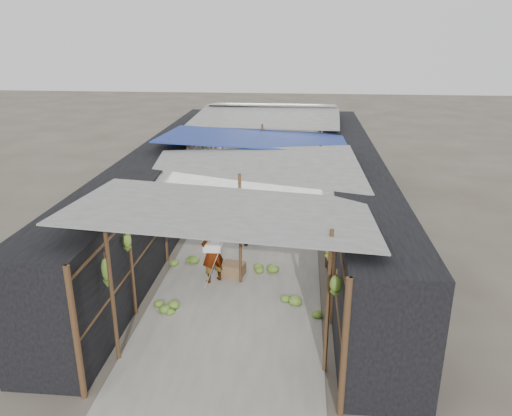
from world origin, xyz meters
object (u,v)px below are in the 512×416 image
(vendor_elderly, at_px, (213,252))
(shopper_blue, at_px, (258,213))
(crate_near, at_px, (233,270))
(black_basin, at_px, (313,215))
(vendor_seated, at_px, (300,201))

(vendor_elderly, xyz_separation_m, shopper_blue, (0.82, 2.31, 0.14))
(crate_near, xyz_separation_m, shopper_blue, (0.41, 1.97, 0.73))
(vendor_elderly, distance_m, shopper_blue, 2.46)
(crate_near, relative_size, black_basin, 0.77)
(vendor_seated, bearing_deg, crate_near, -42.08)
(vendor_elderly, bearing_deg, shopper_blue, -147.75)
(vendor_elderly, bearing_deg, black_basin, -156.36)
(vendor_seated, bearing_deg, shopper_blue, -48.87)
(black_basin, height_order, vendor_seated, vendor_seated)
(black_basin, distance_m, shopper_blue, 2.65)
(shopper_blue, bearing_deg, crate_near, -135.02)
(black_basin, height_order, shopper_blue, shopper_blue)
(crate_near, bearing_deg, vendor_seated, 82.52)
(crate_near, relative_size, shopper_blue, 0.29)
(black_basin, bearing_deg, vendor_elderly, -118.25)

